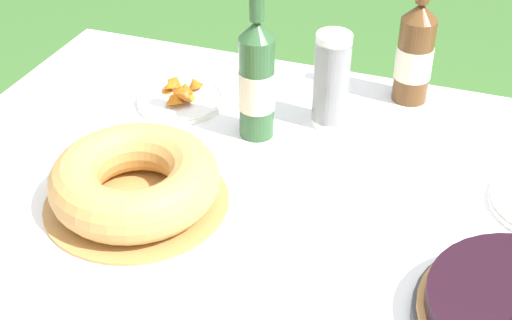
% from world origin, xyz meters
% --- Properties ---
extents(garden_table, '(1.42, 1.20, 0.74)m').
position_xyz_m(garden_table, '(0.00, 0.00, 0.67)').
color(garden_table, brown).
rests_on(garden_table, ground_plane).
extents(tablecloth, '(1.43, 1.21, 0.10)m').
position_xyz_m(tablecloth, '(0.00, 0.00, 0.73)').
color(tablecloth, white).
rests_on(tablecloth, garden_table).
extents(bundt_cake, '(0.33, 0.33, 0.10)m').
position_xyz_m(bundt_cake, '(-0.25, -0.01, 0.79)').
color(bundt_cake, '#B78447').
rests_on(bundt_cake, tablecloth).
extents(cup_stack, '(0.07, 0.07, 0.20)m').
position_xyz_m(cup_stack, '(-0.00, 0.37, 0.84)').
color(cup_stack, white).
rests_on(cup_stack, tablecloth).
extents(cider_bottle_green, '(0.07, 0.07, 0.33)m').
position_xyz_m(cider_bottle_green, '(-0.13, 0.28, 0.87)').
color(cider_bottle_green, '#2D562D').
rests_on(cider_bottle_green, tablecloth).
extents(cider_bottle_amber, '(0.08, 0.08, 0.30)m').
position_xyz_m(cider_bottle_amber, '(0.14, 0.52, 0.86)').
color(cider_bottle_amber, brown).
rests_on(cider_bottle_amber, tablecloth).
extents(snack_plate_near, '(0.19, 0.19, 0.06)m').
position_xyz_m(snack_plate_near, '(-0.32, 0.34, 0.76)').
color(snack_plate_near, white).
rests_on(snack_plate_near, tablecloth).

